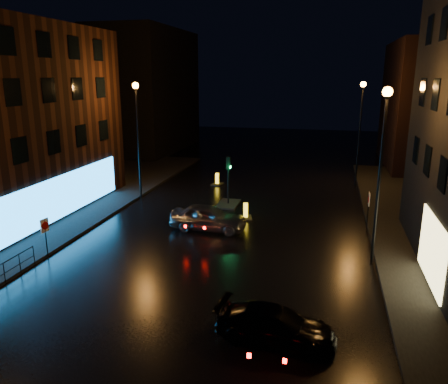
# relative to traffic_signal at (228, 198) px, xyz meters

# --- Properties ---
(ground) EXTENTS (120.00, 120.00, 0.00)m
(ground) POSITION_rel_traffic_signal_xyz_m (1.20, -14.00, -0.50)
(ground) COLOR black
(ground) RESTS_ON ground
(pavement_left) EXTENTS (12.00, 44.00, 0.15)m
(pavement_left) POSITION_rel_traffic_signal_xyz_m (-12.80, -6.00, -0.43)
(pavement_left) COLOR black
(pavement_left) RESTS_ON ground
(building_far_left) EXTENTS (8.00, 16.00, 14.00)m
(building_far_left) POSITION_rel_traffic_signal_xyz_m (-14.80, 21.00, 6.50)
(building_far_left) COLOR black
(building_far_left) RESTS_ON ground
(building_far_right) EXTENTS (8.00, 14.00, 12.00)m
(building_far_right) POSITION_rel_traffic_signal_xyz_m (16.20, 18.00, 5.50)
(building_far_right) COLOR black
(building_far_right) RESTS_ON ground
(street_lamp_lfar) EXTENTS (0.44, 0.44, 8.37)m
(street_lamp_lfar) POSITION_rel_traffic_signal_xyz_m (-6.60, -0.00, 5.06)
(street_lamp_lfar) COLOR black
(street_lamp_lfar) RESTS_ON ground
(street_lamp_rnear) EXTENTS (0.44, 0.44, 8.37)m
(street_lamp_rnear) POSITION_rel_traffic_signal_xyz_m (9.00, -8.00, 5.06)
(street_lamp_rnear) COLOR black
(street_lamp_rnear) RESTS_ON ground
(street_lamp_rfar) EXTENTS (0.44, 0.44, 8.37)m
(street_lamp_rfar) POSITION_rel_traffic_signal_xyz_m (9.00, 8.00, 5.06)
(street_lamp_rfar) COLOR black
(street_lamp_rfar) RESTS_ON ground
(traffic_signal) EXTENTS (1.40, 2.40, 3.45)m
(traffic_signal) POSITION_rel_traffic_signal_xyz_m (0.00, 0.00, 0.00)
(traffic_signal) COLOR black
(traffic_signal) RESTS_ON ground
(silver_hatchback) EXTENTS (4.51, 1.87, 1.53)m
(silver_hatchback) POSITION_rel_traffic_signal_xyz_m (0.01, -5.24, 0.26)
(silver_hatchback) COLOR #979A9E
(silver_hatchback) RESTS_ON ground
(dark_sedan) EXTENTS (4.30, 2.15, 1.20)m
(dark_sedan) POSITION_rel_traffic_signal_xyz_m (5.24, -15.49, 0.10)
(dark_sedan) COLOR black
(dark_sedan) RESTS_ON ground
(bollard_near) EXTENTS (1.05, 1.32, 1.02)m
(bollard_near) POSITION_rel_traffic_signal_xyz_m (1.76, -2.68, -0.28)
(bollard_near) COLOR black
(bollard_near) RESTS_ON ground
(bollard_far) EXTENTS (0.92, 1.23, 0.98)m
(bollard_far) POSITION_rel_traffic_signal_xyz_m (-2.21, 5.48, -0.29)
(bollard_far) COLOR black
(bollard_far) RESTS_ON ground
(road_sign_left) EXTENTS (0.13, 0.50, 2.06)m
(road_sign_left) POSITION_rel_traffic_signal_xyz_m (-6.70, -11.11, 1.04)
(road_sign_left) COLOR black
(road_sign_left) RESTS_ON ground
(road_sign_right) EXTENTS (0.07, 0.56, 2.31)m
(road_sign_right) POSITION_rel_traffic_signal_xyz_m (9.10, -3.22, 1.23)
(road_sign_right) COLOR black
(road_sign_right) RESTS_ON ground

